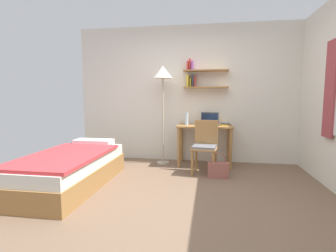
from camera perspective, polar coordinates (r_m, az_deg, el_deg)
The scene contains 10 objects.
ground_plane at distance 3.21m, azimuth 1.92°, elevation -16.37°, with size 5.28×5.28×0.00m, color brown.
wall_back at distance 4.97m, azimuth 5.03°, elevation 7.17°, with size 4.40×0.27×2.60m.
bed at distance 3.87m, azimuth -20.98°, elevation -9.04°, with size 0.92×1.91×0.54m.
desk at distance 4.68m, azimuth 8.25°, elevation -1.58°, with size 0.99×0.55×0.74m.
desk_chair at distance 4.21m, azimuth 8.32°, elevation -4.11°, with size 0.45×0.44×0.87m.
standing_lamp at distance 4.72m, azimuth -1.19°, elevation 10.54°, with size 0.36×0.36×1.81m.
laptop at distance 4.73m, azimuth 9.33°, elevation 0.96°, with size 0.33×0.24×0.23m.
water_bottle at distance 4.65m, azimuth 4.19°, elevation 1.59°, with size 0.06×0.06×0.22m, color silver.
book_stack at distance 4.70m, azimuth 12.62°, elevation 0.44°, with size 0.18×0.23×0.05m.
handbag at distance 4.06m, azimuth 11.17°, elevation -9.51°, with size 0.32×0.12×0.40m.
Camera 1 is at (0.37, -2.93, 1.25)m, focal length 27.18 mm.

